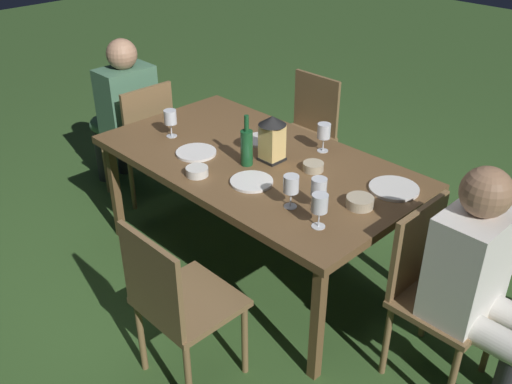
# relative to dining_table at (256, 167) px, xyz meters

# --- Properties ---
(ground_plane) EXTENTS (16.00, 16.00, 0.00)m
(ground_plane) POSITION_rel_dining_table_xyz_m (0.00, 0.00, -0.67)
(ground_plane) COLOR #385B28
(dining_table) EXTENTS (1.83, 1.01, 0.72)m
(dining_table) POSITION_rel_dining_table_xyz_m (0.00, 0.00, 0.00)
(dining_table) COLOR brown
(dining_table) RESTS_ON ground
(chair_head_near) EXTENTS (0.40, 0.42, 0.87)m
(chair_head_near) POSITION_rel_dining_table_xyz_m (-1.17, 0.00, -0.19)
(chair_head_near) COLOR brown
(chair_head_near) RESTS_ON ground
(person_in_cream) EXTENTS (0.48, 0.38, 1.15)m
(person_in_cream) POSITION_rel_dining_table_xyz_m (-1.36, 0.00, -0.04)
(person_in_cream) COLOR white
(person_in_cream) RESTS_ON ground
(chair_side_right_a) EXTENTS (0.42, 0.40, 0.87)m
(chair_side_right_a) POSITION_rel_dining_table_xyz_m (-0.41, 0.90, -0.19)
(chair_side_right_a) COLOR brown
(chair_side_right_a) RESTS_ON ground
(chair_head_far) EXTENTS (0.40, 0.42, 0.87)m
(chair_head_far) POSITION_rel_dining_table_xyz_m (1.17, 0.00, -0.19)
(chair_head_far) COLOR brown
(chair_head_far) RESTS_ON ground
(person_in_green) EXTENTS (0.48, 0.38, 1.15)m
(person_in_green) POSITION_rel_dining_table_xyz_m (1.36, 0.00, -0.04)
(person_in_green) COLOR #4C7A5B
(person_in_green) RESTS_ON ground
(chair_side_left_b) EXTENTS (0.42, 0.40, 0.87)m
(chair_side_left_b) POSITION_rel_dining_table_xyz_m (0.41, -0.90, -0.19)
(chair_side_left_b) COLOR brown
(chair_side_left_b) RESTS_ON ground
(lantern_centerpiece) EXTENTS (0.15, 0.15, 0.27)m
(lantern_centerpiece) POSITION_rel_dining_table_xyz_m (-0.07, -0.05, 0.20)
(lantern_centerpiece) COLOR black
(lantern_centerpiece) RESTS_ON dining_table
(green_bottle_on_table) EXTENTS (0.07, 0.07, 0.29)m
(green_bottle_on_table) POSITION_rel_dining_table_xyz_m (-0.01, 0.08, 0.16)
(green_bottle_on_table) COLOR #195128
(green_bottle_on_table) RESTS_ON dining_table
(wine_glass_a) EXTENTS (0.08, 0.08, 0.17)m
(wine_glass_a) POSITION_rel_dining_table_xyz_m (-0.69, 0.28, 0.17)
(wine_glass_a) COLOR silver
(wine_glass_a) RESTS_ON dining_table
(wine_glass_b) EXTENTS (0.08, 0.08, 0.17)m
(wine_glass_b) POSITION_rel_dining_table_xyz_m (0.58, 0.15, 0.17)
(wine_glass_b) COLOR silver
(wine_glass_b) RESTS_ON dining_table
(wine_glass_c) EXTENTS (0.08, 0.08, 0.17)m
(wine_glass_c) POSITION_rel_dining_table_xyz_m (-0.20, -0.34, 0.17)
(wine_glass_c) COLOR silver
(wine_glass_c) RESTS_ON dining_table
(wine_glass_d) EXTENTS (0.08, 0.08, 0.17)m
(wine_glass_d) POSITION_rel_dining_table_xyz_m (-0.48, 0.24, 0.17)
(wine_glass_d) COLOR silver
(wine_glass_d) RESTS_ON dining_table
(wine_glass_e) EXTENTS (0.08, 0.08, 0.17)m
(wine_glass_e) POSITION_rel_dining_table_xyz_m (-0.59, 0.17, 0.17)
(wine_glass_e) COLOR silver
(wine_glass_e) RESTS_ON dining_table
(plate_a) EXTENTS (0.20, 0.20, 0.01)m
(plate_a) POSITION_rel_dining_table_xyz_m (0.15, -0.19, 0.06)
(plate_a) COLOR silver
(plate_a) RESTS_ON dining_table
(plate_b) EXTENTS (0.25, 0.25, 0.01)m
(plate_b) POSITION_rel_dining_table_xyz_m (-0.74, -0.26, 0.06)
(plate_b) COLOR white
(plate_b) RESTS_ON dining_table
(plate_c) EXTENTS (0.23, 0.23, 0.01)m
(plate_c) POSITION_rel_dining_table_xyz_m (-0.18, 0.21, 0.06)
(plate_c) COLOR white
(plate_c) RESTS_ON dining_table
(plate_d) EXTENTS (0.23, 0.23, 0.01)m
(plate_d) POSITION_rel_dining_table_xyz_m (0.29, 0.20, 0.06)
(plate_d) COLOR white
(plate_d) RESTS_ON dining_table
(bowl_olives) EXTENTS (0.13, 0.13, 0.05)m
(bowl_olives) POSITION_rel_dining_table_xyz_m (-0.72, 0.00, 0.08)
(bowl_olives) COLOR #BCAD8E
(bowl_olives) RESTS_ON dining_table
(bowl_bread) EXTENTS (0.11, 0.11, 0.05)m
(bowl_bread) POSITION_rel_dining_table_xyz_m (-0.32, -0.12, 0.07)
(bowl_bread) COLOR #BCAD8E
(bowl_bread) RESTS_ON dining_table
(bowl_salad) EXTENTS (0.12, 0.12, 0.05)m
(bowl_salad) POSITION_rel_dining_table_xyz_m (0.08, 0.36, 0.07)
(bowl_salad) COLOR silver
(bowl_salad) RESTS_ON dining_table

